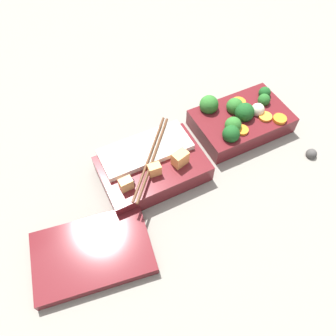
% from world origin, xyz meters
% --- Properties ---
extents(ground_plane, '(3.00, 3.00, 0.00)m').
position_xyz_m(ground_plane, '(0.00, 0.00, 0.00)').
color(ground_plane, gray).
extents(bento_tray_vegetable, '(0.20, 0.14, 0.07)m').
position_xyz_m(bento_tray_vegetable, '(-0.10, -0.03, 0.03)').
color(bento_tray_vegetable, maroon).
rests_on(bento_tray_vegetable, ground_plane).
extents(bento_tray_rice, '(0.20, 0.16, 0.07)m').
position_xyz_m(bento_tray_rice, '(0.13, -0.01, 0.03)').
color(bento_tray_rice, maroon).
rests_on(bento_tray_rice, ground_plane).
extents(bento_lid, '(0.22, 0.16, 0.02)m').
position_xyz_m(bento_lid, '(0.29, 0.11, 0.01)').
color(bento_lid, maroon).
rests_on(bento_lid, ground_plane).
extents(pebble_2, '(0.02, 0.02, 0.02)m').
position_xyz_m(pebble_2, '(-0.19, 0.11, 0.01)').
color(pebble_2, '#474442').
rests_on(pebble_2, ground_plane).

